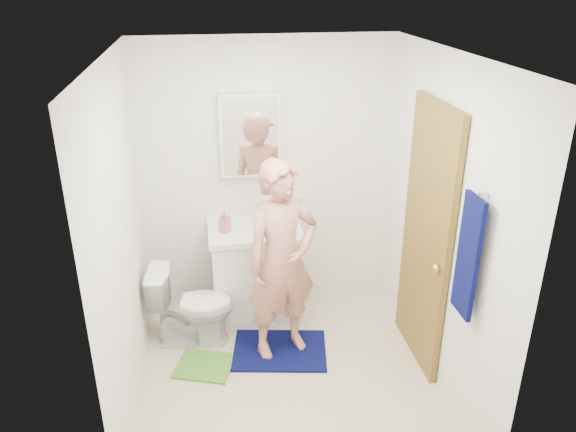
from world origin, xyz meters
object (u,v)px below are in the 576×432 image
object	(u,v)px
medicine_cabinet	(250,135)
man	(282,261)
vanity_cabinet	(256,273)
soap_dispenser	(225,221)
toilet	(192,305)
towel	(468,257)
toothbrush_cup	(288,217)

from	to	relation	value
medicine_cabinet	man	bearing A→B (deg)	-79.41
vanity_cabinet	soap_dispenser	xyz separation A→B (m)	(-0.25, -0.04, 0.54)
vanity_cabinet	toilet	bearing A→B (deg)	-148.61
vanity_cabinet	towel	xyz separation A→B (m)	(1.18, -1.48, 0.85)
medicine_cabinet	soap_dispenser	distance (m)	0.75
toothbrush_cup	man	xyz separation A→B (m)	(-0.15, -0.66, -0.07)
towel	toothbrush_cup	world-z (taller)	towel
medicine_cabinet	towel	size ratio (longest dim) A/B	0.87
vanity_cabinet	medicine_cabinet	xyz separation A→B (m)	(0.00, 0.22, 1.20)
medicine_cabinet	man	distance (m)	1.13
vanity_cabinet	man	size ratio (longest dim) A/B	0.50
vanity_cabinet	soap_dispenser	size ratio (longest dim) A/B	4.34
soap_dispenser	vanity_cabinet	bearing A→B (deg)	8.35
towel	toothbrush_cup	size ratio (longest dim) A/B	7.03
towel	toilet	xyz separation A→B (m)	(-1.74, 1.14, -0.91)
toilet	towel	bearing A→B (deg)	-116.31
soap_dispenser	toothbrush_cup	distance (m)	0.56
man	medicine_cabinet	bearing A→B (deg)	82.24
toilet	toothbrush_cup	size ratio (longest dim) A/B	5.99
medicine_cabinet	soap_dispenser	world-z (taller)	medicine_cabinet
medicine_cabinet	toothbrush_cup	size ratio (longest dim) A/B	6.15
towel	man	world-z (taller)	towel
toilet	man	distance (m)	0.90
vanity_cabinet	toothbrush_cup	bearing A→B (deg)	13.80
towel	man	size ratio (longest dim) A/B	0.50
toilet	soap_dispenser	distance (m)	0.74
medicine_cabinet	toothbrush_cup	xyz separation A→B (m)	(0.30, -0.15, -0.71)
towel	toothbrush_cup	xyz separation A→B (m)	(-0.88, 1.56, -0.36)
vanity_cabinet	towel	bearing A→B (deg)	-51.53
vanity_cabinet	man	bearing A→B (deg)	-75.52
medicine_cabinet	toilet	bearing A→B (deg)	-134.70
toothbrush_cup	toilet	bearing A→B (deg)	-154.21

